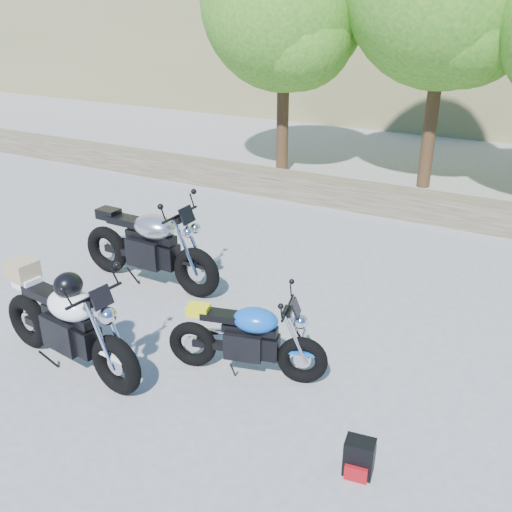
# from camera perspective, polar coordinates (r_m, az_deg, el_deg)

# --- Properties ---
(ground) EXTENTS (90.00, 90.00, 0.00)m
(ground) POSITION_cam_1_polar(r_m,az_deg,el_deg) (7.02, -5.43, -8.21)
(ground) COLOR gray
(ground) RESTS_ON ground
(stone_wall) EXTENTS (22.00, 0.55, 0.50)m
(stone_wall) POSITION_cam_1_polar(r_m,az_deg,el_deg) (11.45, 10.07, 5.95)
(stone_wall) COLOR brown
(stone_wall) RESTS_ON ground
(tree_decid_left) EXTENTS (3.67, 3.67, 5.62)m
(tree_decid_left) POSITION_cam_1_polar(r_m,az_deg,el_deg) (13.33, 3.20, 23.56)
(tree_decid_left) COLOR #382314
(tree_decid_left) RESTS_ON ground
(silver_bike) EXTENTS (2.35, 0.74, 1.18)m
(silver_bike) POSITION_cam_1_polar(r_m,az_deg,el_deg) (8.18, -10.60, 0.90)
(silver_bike) COLOR black
(silver_bike) RESTS_ON ground
(white_bike) EXTENTS (2.17, 0.69, 1.20)m
(white_bike) POSITION_cam_1_polar(r_m,az_deg,el_deg) (6.52, -18.46, -6.18)
(white_bike) COLOR black
(white_bike) RESTS_ON ground
(blue_bike) EXTENTS (1.76, 0.67, 0.89)m
(blue_bike) POSITION_cam_1_polar(r_m,az_deg,el_deg) (6.16, -0.88, -8.32)
(blue_bike) COLOR black
(blue_bike) RESTS_ON ground
(backpack) EXTENTS (0.28, 0.25, 0.34)m
(backpack) POSITION_cam_1_polar(r_m,az_deg,el_deg) (5.25, 10.25, -19.26)
(backpack) COLOR black
(backpack) RESTS_ON ground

